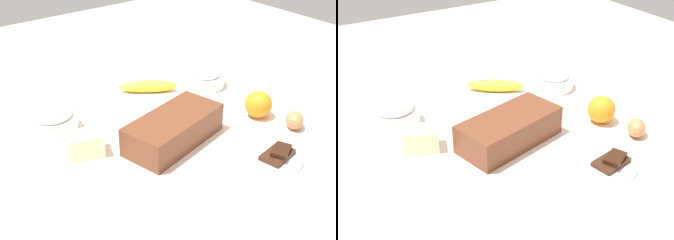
{
  "view_description": "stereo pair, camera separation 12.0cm",
  "coord_description": "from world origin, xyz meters",
  "views": [
    {
      "loc": [
        -0.64,
        -0.82,
        0.64
      ],
      "look_at": [
        0.0,
        0.0,
        0.04
      ],
      "focal_mm": 46.82,
      "sensor_mm": 36.0,
      "label": 1
    },
    {
      "loc": [
        -0.54,
        -0.89,
        0.64
      ],
      "look_at": [
        0.0,
        0.0,
        0.04
      ],
      "focal_mm": 46.82,
      "sensor_mm": 36.0,
      "label": 2
    }
  ],
  "objects": [
    {
      "name": "ground_plane",
      "position": [
        0.0,
        0.0,
        -0.01
      ],
      "size": [
        2.4,
        2.4,
        0.02
      ],
      "primitive_type": "cube",
      "color": "beige"
    },
    {
      "name": "loaf_pan",
      "position": [
        -0.02,
        -0.05,
        0.04
      ],
      "size": [
        0.3,
        0.19,
        0.08
      ],
      "rotation": [
        0.0,
        0.0,
        0.23
      ],
      "color": "brown",
      "rests_on": "ground_plane"
    },
    {
      "name": "flour_bowl",
      "position": [
        -0.24,
        0.21,
        0.03
      ],
      "size": [
        0.14,
        0.14,
        0.07
      ],
      "color": "white",
      "rests_on": "ground_plane"
    },
    {
      "name": "sugar_bowl",
      "position": [
        0.28,
        0.16,
        0.03
      ],
      "size": [
        0.13,
        0.13,
        0.07
      ],
      "color": "white",
      "rests_on": "ground_plane"
    },
    {
      "name": "banana",
      "position": [
        0.1,
        0.24,
        0.02
      ],
      "size": [
        0.18,
        0.14,
        0.04
      ],
      "primitive_type": "ellipsoid",
      "rotation": [
        0.0,
        0.0,
        2.53
      ],
      "color": "yellow",
      "rests_on": "ground_plane"
    },
    {
      "name": "orange_fruit",
      "position": [
        0.27,
        -0.09,
        0.04
      ],
      "size": [
        0.08,
        0.08,
        0.08
      ],
      "primitive_type": "sphere",
      "color": "orange",
      "rests_on": "ground_plane"
    },
    {
      "name": "butter_block",
      "position": [
        -0.23,
        0.05,
        0.03
      ],
      "size": [
        0.11,
        0.09,
        0.06
      ],
      "primitive_type": "cube",
      "rotation": [
        0.0,
        0.0,
        -0.36
      ],
      "color": "#F4EDB2",
      "rests_on": "ground_plane"
    },
    {
      "name": "egg_near_butter",
      "position": [
        0.3,
        -0.2,
        0.02
      ],
      "size": [
        0.08,
        0.08,
        0.05
      ],
      "primitive_type": "ellipsoid",
      "rotation": [
        0.0,
        1.57,
        0.78
      ],
      "color": "#AF7647",
      "rests_on": "ground_plane"
    },
    {
      "name": "chocolate_plate",
      "position": [
        0.14,
        -0.27,
        0.01
      ],
      "size": [
        0.13,
        0.13,
        0.03
      ],
      "color": "white",
      "rests_on": "ground_plane"
    }
  ]
}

